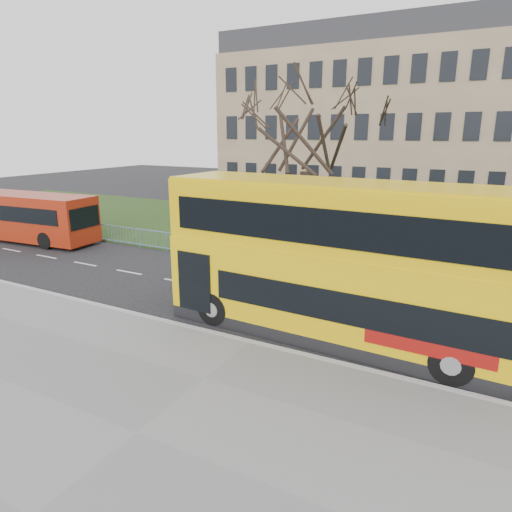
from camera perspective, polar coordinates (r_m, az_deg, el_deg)
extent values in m
plane|color=black|center=(16.11, 1.97, -8.89)|extent=(120.00, 120.00, 0.00)
cube|color=slate|center=(11.23, -14.67, -20.83)|extent=(80.00, 10.50, 0.12)
cube|color=#959598|center=(14.83, -0.75, -10.80)|extent=(80.00, 0.20, 0.14)
cube|color=#213B15|center=(28.99, 14.67, 1.70)|extent=(80.00, 15.40, 0.08)
cube|color=#816B52|center=(49.54, 15.49, 15.21)|extent=(30.00, 15.00, 14.00)
cube|color=#EABA09|center=(15.05, 11.04, -4.64)|extent=(12.14, 3.30, 2.24)
cube|color=#EABA09|center=(14.67, 11.30, 0.18)|extent=(12.14, 3.30, 0.39)
cube|color=#EABA09|center=(14.41, 11.55, 4.78)|extent=(12.07, 3.24, 2.01)
cube|color=black|center=(13.54, 11.74, -6.59)|extent=(9.29, 0.37, 0.97)
cube|color=black|center=(13.11, 9.47, 3.41)|extent=(11.07, 0.44, 1.09)
cylinder|color=black|center=(16.17, -5.33, -6.55)|extent=(1.20, 0.36, 1.19)
cylinder|color=black|center=(13.58, 23.25, -12.27)|extent=(1.20, 0.36, 1.19)
cube|color=#9B230E|center=(32.28, -27.72, 4.56)|extent=(11.27, 3.39, 2.73)
cylinder|color=black|center=(29.06, -24.84, 1.75)|extent=(1.03, 0.34, 1.01)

